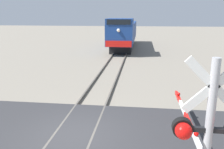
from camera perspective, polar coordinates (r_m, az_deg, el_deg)
ground_plane at (r=9.17m, az=-9.22°, el=-14.92°), size 160.00×160.00×0.00m
rail_track_left at (r=9.34m, az=-13.60°, el=-14.03°), size 0.08×80.00×0.15m
rail_track_right at (r=8.97m, az=-4.68°, el=-14.92°), size 0.08×80.00×0.15m
road_surface at (r=9.13m, az=-9.24°, el=-14.51°), size 36.00×5.93×0.15m
locomotive at (r=31.66m, az=2.81°, el=9.97°), size 2.87×14.71×3.94m
crossing_signal at (r=4.40m, az=21.95°, el=-15.22°), size 1.18×0.33×3.84m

